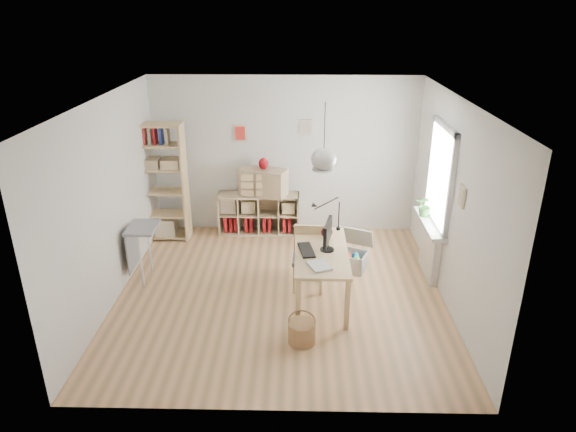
{
  "coord_description": "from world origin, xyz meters",
  "views": [
    {
      "loc": [
        0.25,
        -6.24,
        3.78
      ],
      "look_at": [
        0.1,
        0.3,
        1.05
      ],
      "focal_mm": 32.0,
      "sensor_mm": 36.0,
      "label": 1
    }
  ],
  "objects_px": {
    "tall_bookshelf": "(161,178)",
    "storage_chest": "(350,256)",
    "chair": "(309,254)",
    "cube_shelf": "(258,216)",
    "drawer_chest": "(263,182)",
    "monitor": "(328,234)",
    "desk": "(321,257)"
  },
  "relations": [
    {
      "from": "tall_bookshelf",
      "to": "drawer_chest",
      "type": "relative_size",
      "value": 2.5
    },
    {
      "from": "desk",
      "to": "tall_bookshelf",
      "type": "bearing_deg",
      "value": 142.99
    },
    {
      "from": "tall_bookshelf",
      "to": "desk",
      "type": "bearing_deg",
      "value": -37.01
    },
    {
      "from": "cube_shelf",
      "to": "monitor",
      "type": "xyz_separation_m",
      "value": [
        1.1,
        -2.22,
        0.68
      ]
    },
    {
      "from": "cube_shelf",
      "to": "tall_bookshelf",
      "type": "relative_size",
      "value": 0.7
    },
    {
      "from": "cube_shelf",
      "to": "drawer_chest",
      "type": "xyz_separation_m",
      "value": [
        0.1,
        -0.04,
        0.65
      ]
    },
    {
      "from": "cube_shelf",
      "to": "monitor",
      "type": "height_order",
      "value": "monitor"
    },
    {
      "from": "tall_bookshelf",
      "to": "monitor",
      "type": "height_order",
      "value": "tall_bookshelf"
    },
    {
      "from": "desk",
      "to": "tall_bookshelf",
      "type": "height_order",
      "value": "tall_bookshelf"
    },
    {
      "from": "desk",
      "to": "drawer_chest",
      "type": "height_order",
      "value": "drawer_chest"
    },
    {
      "from": "tall_bookshelf",
      "to": "storage_chest",
      "type": "relative_size",
      "value": 2.62
    },
    {
      "from": "monitor",
      "to": "chair",
      "type": "bearing_deg",
      "value": 134.83
    },
    {
      "from": "storage_chest",
      "to": "monitor",
      "type": "xyz_separation_m",
      "value": [
        -0.42,
        -0.95,
        0.8
      ]
    },
    {
      "from": "cube_shelf",
      "to": "tall_bookshelf",
      "type": "distance_m",
      "value": 1.77
    },
    {
      "from": "chair",
      "to": "storage_chest",
      "type": "height_order",
      "value": "chair"
    },
    {
      "from": "desk",
      "to": "monitor",
      "type": "relative_size",
      "value": 3.2
    },
    {
      "from": "tall_bookshelf",
      "to": "chair",
      "type": "distance_m",
      "value": 2.96
    },
    {
      "from": "drawer_chest",
      "to": "cube_shelf",
      "type": "bearing_deg",
      "value": 177.81
    },
    {
      "from": "chair",
      "to": "storage_chest",
      "type": "relative_size",
      "value": 1.16
    },
    {
      "from": "desk",
      "to": "cube_shelf",
      "type": "distance_m",
      "value": 2.48
    },
    {
      "from": "monitor",
      "to": "drawer_chest",
      "type": "relative_size",
      "value": 0.59
    },
    {
      "from": "desk",
      "to": "tall_bookshelf",
      "type": "xyz_separation_m",
      "value": [
        -2.59,
        1.95,
        0.43
      ]
    },
    {
      "from": "drawer_chest",
      "to": "tall_bookshelf",
      "type": "bearing_deg",
      "value": -152.44
    },
    {
      "from": "cube_shelf",
      "to": "drawer_chest",
      "type": "distance_m",
      "value": 0.66
    },
    {
      "from": "monitor",
      "to": "drawer_chest",
      "type": "distance_m",
      "value": 2.4
    },
    {
      "from": "storage_chest",
      "to": "drawer_chest",
      "type": "height_order",
      "value": "drawer_chest"
    },
    {
      "from": "chair",
      "to": "storage_chest",
      "type": "distance_m",
      "value": 0.93
    },
    {
      "from": "chair",
      "to": "monitor",
      "type": "bearing_deg",
      "value": -53.26
    },
    {
      "from": "cube_shelf",
      "to": "chair",
      "type": "bearing_deg",
      "value": -65.06
    },
    {
      "from": "storage_chest",
      "to": "chair",
      "type": "bearing_deg",
      "value": -114.01
    },
    {
      "from": "desk",
      "to": "tall_bookshelf",
      "type": "relative_size",
      "value": 0.75
    },
    {
      "from": "desk",
      "to": "monitor",
      "type": "height_order",
      "value": "monitor"
    }
  ]
}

